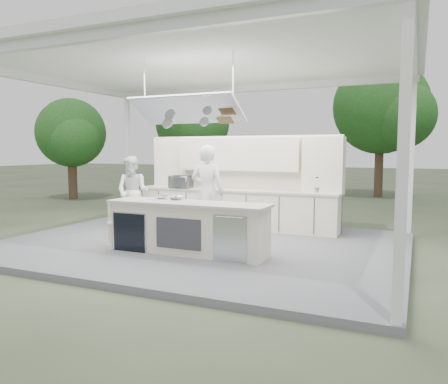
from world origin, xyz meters
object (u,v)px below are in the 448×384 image
at_px(back_counter, 236,208).
at_px(head_chef, 208,193).
at_px(sous_chef, 133,192).
at_px(demo_island, 187,227).

xyz_separation_m(back_counter, head_chef, (0.03, -1.62, 0.53)).
height_order(back_counter, sous_chef, sous_chef).
bearing_deg(demo_island, head_chef, 97.21).
relative_size(head_chef, sous_chef, 1.15).
bearing_deg(head_chef, sous_chef, -18.73).
bearing_deg(back_counter, head_chef, -89.04).
xyz_separation_m(back_counter, sous_chef, (-2.38, -0.92, 0.40)).
bearing_deg(head_chef, demo_island, 94.76).
bearing_deg(demo_island, back_counter, 93.63).
distance_m(demo_island, head_chef, 1.32).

